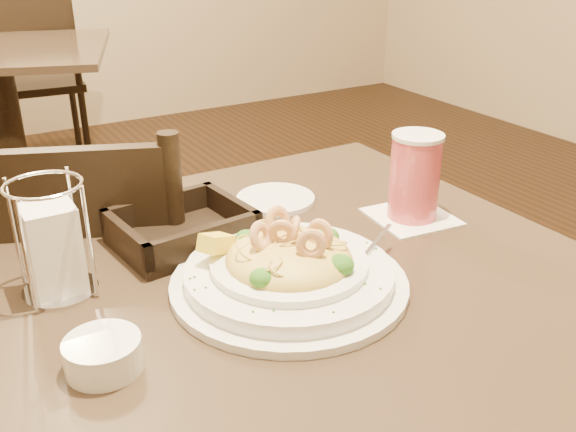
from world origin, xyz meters
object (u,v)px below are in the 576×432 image
main_table (294,392)px  background_table (5,103)px  drink_glass (415,177)px  napkin_caddy (53,247)px  dining_chair_near (96,322)px  butter_ramekin (103,355)px  side_plate (275,199)px  pasta_bowl (289,268)px  bread_basket (182,231)px  dining_chair_far (39,77)px

main_table → background_table: size_ratio=0.79×
drink_glass → napkin_caddy: 0.60m
dining_chair_near → napkin_caddy: size_ratio=5.50×
main_table → drink_glass: 0.42m
butter_ramekin → napkin_caddy: bearing=91.3°
main_table → side_plate: size_ratio=6.06×
main_table → dining_chair_near: bearing=118.6°
pasta_bowl → drink_glass: (0.31, 0.10, 0.05)m
bread_basket → dining_chair_far: bearing=84.5°
bread_basket → side_plate: 0.23m
pasta_bowl → side_plate: (0.14, 0.28, -0.03)m
dining_chair_near → background_table: bearing=-71.2°
butter_ramekin → background_table: bearing=84.9°
napkin_caddy → butter_ramekin: (0.00, -0.21, -0.05)m
dining_chair_near → bread_basket: size_ratio=4.14×
pasta_bowl → bread_basket: size_ratio=1.66×
dining_chair_near → butter_ramekin: size_ratio=10.18×
bread_basket → butter_ramekin: 0.33m
dining_chair_near → napkin_caddy: bearing=93.7°
main_table → dining_chair_near: (-0.22, 0.41, -0.02)m
bread_basket → dining_chair_near: bearing=114.2°
pasta_bowl → drink_glass: bearing=17.0°
pasta_bowl → drink_glass: 0.33m
dining_chair_near → bread_basket: dining_chair_near is taller
drink_glass → napkin_caddy: size_ratio=0.92×
drink_glass → bread_basket: (-0.39, 0.12, -0.06)m
main_table → drink_glass: size_ratio=5.78×
dining_chair_near → butter_ramekin: bearing=101.5°
bread_basket → butter_ramekin: bearing=-128.1°
butter_ramekin → main_table: bearing=16.2°
drink_glass → main_table: bearing=-169.5°
background_table → drink_glass: drink_glass is taller
dining_chair_far → bread_basket: bearing=89.2°
main_table → dining_chair_far: bearing=87.1°
background_table → butter_ramekin: 2.38m
butter_ramekin → side_plate: bearing=38.2°
dining_chair_far → bread_basket: size_ratio=4.14×
bread_basket → drink_glass: bearing=-16.7°
dining_chair_far → side_plate: (-0.04, -2.58, 0.26)m
main_table → napkin_caddy: (-0.32, 0.11, 0.31)m
drink_glass → butter_ramekin: drink_glass is taller
dining_chair_far → pasta_bowl: dining_chair_far is taller
background_table → dining_chair_near: bearing=-93.5°
drink_glass → butter_ramekin: bearing=-166.4°
background_table → dining_chair_near: 1.86m
dining_chair_near → pasta_bowl: 0.57m
dining_chair_far → napkin_caddy: size_ratio=5.50×
pasta_bowl → napkin_caddy: size_ratio=2.21×
drink_glass → side_plate: (-0.17, 0.19, -0.07)m
main_table → drink_glass: drink_glass is taller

